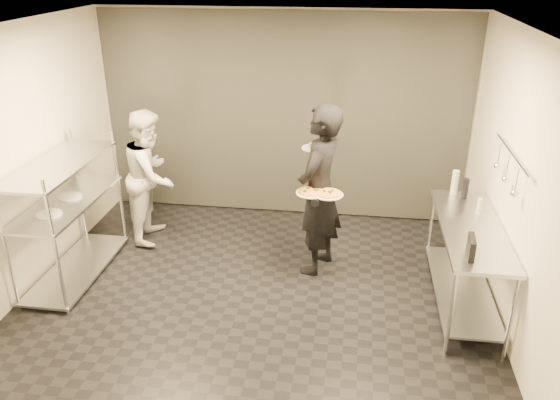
# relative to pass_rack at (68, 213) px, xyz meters

# --- Properties ---
(room_shell) EXTENTS (5.00, 4.00, 2.80)m
(room_shell) POSITION_rel_pass_rack_xyz_m (2.15, 1.18, 0.63)
(room_shell) COLOR black
(room_shell) RESTS_ON ground
(pass_rack) EXTENTS (0.60, 1.60, 1.50)m
(pass_rack) POSITION_rel_pass_rack_xyz_m (0.00, 0.00, 0.00)
(pass_rack) COLOR silver
(pass_rack) RESTS_ON ground
(prep_counter) EXTENTS (0.60, 1.80, 0.92)m
(prep_counter) POSITION_rel_pass_rack_xyz_m (4.33, 0.00, -0.14)
(prep_counter) COLOR silver
(prep_counter) RESTS_ON ground
(utensil_rail) EXTENTS (0.07, 1.20, 0.31)m
(utensil_rail) POSITION_rel_pass_rack_xyz_m (4.58, 0.00, 0.78)
(utensil_rail) COLOR silver
(utensil_rail) RESTS_ON room_shell
(waiter) EXTENTS (0.68, 0.83, 1.98)m
(waiter) POSITION_rel_pass_rack_xyz_m (2.76, 0.51, 0.22)
(waiter) COLOR black
(waiter) RESTS_ON ground
(chef) EXTENTS (0.69, 0.86, 1.70)m
(chef) POSITION_rel_pass_rack_xyz_m (0.60, 1.01, 0.08)
(chef) COLOR silver
(chef) RESTS_ON ground
(pizza_plate_near) EXTENTS (0.32, 0.32, 0.05)m
(pizza_plate_near) POSITION_rel_pass_rack_xyz_m (2.68, 0.31, 0.29)
(pizza_plate_near) COLOR white
(pizza_plate_near) RESTS_ON waiter
(pizza_plate_far) EXTENTS (0.32, 0.32, 0.05)m
(pizza_plate_far) POSITION_rel_pass_rack_xyz_m (2.87, 0.30, 0.29)
(pizza_plate_far) COLOR white
(pizza_plate_far) RESTS_ON waiter
(salad_plate) EXTENTS (0.26, 0.26, 0.07)m
(salad_plate) POSITION_rel_pass_rack_xyz_m (2.65, 0.82, 0.63)
(salad_plate) COLOR white
(salad_plate) RESTS_ON waiter
(pos_monitor) EXTENTS (0.07, 0.26, 0.19)m
(pos_monitor) POSITION_rel_pass_rack_xyz_m (4.21, -0.61, 0.24)
(pos_monitor) COLOR black
(pos_monitor) RESTS_ON prep_counter
(bottle_green) EXTENTS (0.08, 0.08, 0.28)m
(bottle_green) POSITION_rel_pass_rack_xyz_m (4.26, 0.80, 0.29)
(bottle_green) COLOR #99A79A
(bottle_green) RESTS_ON prep_counter
(bottle_clear) EXTENTS (0.05, 0.05, 0.17)m
(bottle_clear) POSITION_rel_pass_rack_xyz_m (4.45, 0.31, 0.24)
(bottle_clear) COLOR #99A79A
(bottle_clear) RESTS_ON prep_counter
(bottle_dark) EXTENTS (0.07, 0.07, 0.23)m
(bottle_dark) POSITION_rel_pass_rack_xyz_m (4.36, 0.69, 0.27)
(bottle_dark) COLOR black
(bottle_dark) RESTS_ON prep_counter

